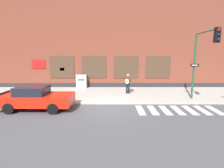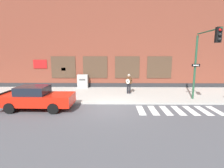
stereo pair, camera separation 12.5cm
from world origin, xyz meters
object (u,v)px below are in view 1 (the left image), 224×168
(red_car, at_px, (36,98))
(utility_box, at_px, (82,81))
(traffic_light, at_px, (203,54))
(busker, at_px, (128,83))

(red_car, height_order, utility_box, red_car)
(utility_box, bearing_deg, traffic_light, -30.75)
(red_car, xyz_separation_m, traffic_light, (11.09, 1.12, 2.82))
(red_car, relative_size, utility_box, 3.40)
(red_car, height_order, busker, busker)
(utility_box, bearing_deg, red_car, -105.33)
(busker, height_order, traffic_light, traffic_light)
(traffic_light, height_order, utility_box, traffic_light)
(busker, xyz_separation_m, utility_box, (-4.47, 2.56, -0.29))
(red_car, distance_m, busker, 7.51)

